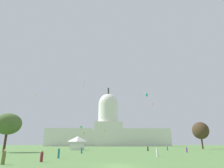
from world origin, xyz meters
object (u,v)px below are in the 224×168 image
(person_olive_back_center, at_px, (4,158))
(kite_red_low, at_px, (102,137))
(kite_white_high, at_px, (126,108))
(kite_green_low, at_px, (81,127))
(tree_east_near, at_px, (200,131))
(kite_yellow_mid, at_px, (35,96))
(kite_orange_low, at_px, (84,134))
(kite_turquoise_low, at_px, (147,95))
(capitol_building, at_px, (108,130))
(kite_pink_mid, at_px, (153,104))
(person_black_back_left, at_px, (148,149))
(kite_violet_high, at_px, (139,96))
(person_maroon_mid_right, at_px, (42,157))
(person_teal_mid_center, at_px, (167,148))
(person_teal_edge_west, at_px, (59,153))
(person_teal_near_tree_east, at_px, (82,151))
(kite_black_mid, at_px, (102,117))
(kite_blue_high, at_px, (84,83))
(kite_cyan_mid, at_px, (108,116))
(event_tent, at_px, (78,143))
(tree_west_near, at_px, (8,124))
(person_white_aisle_center, at_px, (157,152))
(kite_gold_low, at_px, (105,131))
(person_purple_near_tree_west, at_px, (187,150))

(person_olive_back_center, xyz_separation_m, kite_red_low, (12.12, 160.21, 7.44))
(kite_white_high, bearing_deg, kite_green_low, 129.51)
(tree_east_near, height_order, kite_yellow_mid, kite_yellow_mid)
(kite_orange_low, distance_m, kite_turquoise_low, 86.60)
(capitol_building, xyz_separation_m, kite_turquoise_low, (8.00, -159.31, 0.27))
(kite_pink_mid, relative_size, kite_yellow_mid, 2.57)
(person_black_back_left, relative_size, kite_violet_high, 1.36)
(kite_red_low, xyz_separation_m, kite_white_high, (23.89, 9.29, 29.95))
(person_maroon_mid_right, relative_size, kite_yellow_mid, 1.14)
(person_teal_mid_center, height_order, kite_red_low, kite_red_low)
(person_black_back_left, bearing_deg, kite_turquoise_low, 61.29)
(person_teal_edge_west, xyz_separation_m, person_teal_near_tree_east, (2.28, 17.34, -0.11))
(kite_red_low, relative_size, kite_green_low, 0.94)
(person_teal_edge_west, bearing_deg, kite_pink_mid, -99.78)
(person_black_back_left, xyz_separation_m, kite_green_low, (-30.57, 55.70, 12.17))
(person_teal_near_tree_east, xyz_separation_m, kite_orange_low, (-7.88, 86.41, 8.78))
(tree_east_near, relative_size, kite_white_high, 8.98)
(kite_white_high, bearing_deg, kite_violet_high, 171.70)
(kite_black_mid, bearing_deg, kite_blue_high, -85.52)
(kite_green_low, xyz_separation_m, kite_cyan_mid, (18.97, 48.25, 13.87))
(kite_black_mid, distance_m, kite_pink_mid, 43.88)
(person_teal_mid_center, distance_m, kite_orange_low, 74.82)
(person_olive_back_center, distance_m, kite_cyan_mid, 152.29)
(person_teal_edge_west, height_order, kite_blue_high, kite_blue_high)
(person_teal_mid_center, xyz_separation_m, kite_black_mid, (-26.55, 82.10, 22.81))
(event_tent, bearing_deg, tree_west_near, -133.49)
(event_tent, relative_size, kite_yellow_mid, 4.41)
(capitol_building, bearing_deg, kite_cyan_mid, -91.64)
(kite_pink_mid, bearing_deg, kite_red_low, -100.60)
(event_tent, height_order, kite_violet_high, kite_violet_high)
(person_black_back_left, height_order, kite_red_low, kite_red_low)
(person_white_aisle_center, xyz_separation_m, kite_red_low, (-11.55, 145.52, 7.46))
(person_teal_mid_center, distance_m, kite_cyan_mid, 103.63)
(tree_west_near, bearing_deg, kite_gold_low, 76.30)
(person_teal_mid_center, bearing_deg, kite_blue_high, 65.99)
(kite_turquoise_low, relative_size, kite_blue_high, 0.25)
(capitol_building, bearing_deg, kite_violet_high, -65.67)
(person_teal_edge_west, xyz_separation_m, kite_turquoise_low, (21.83, 22.00, 16.73))
(capitol_building, xyz_separation_m, person_olive_back_center, (-18.37, -191.84, -16.47))
(person_teal_near_tree_east, bearing_deg, person_maroon_mid_right, 39.92)
(person_purple_near_tree_west, distance_m, kite_red_low, 130.62)
(event_tent, relative_size, tree_west_near, 0.51)
(kite_turquoise_low, bearing_deg, kite_orange_low, 176.18)
(person_white_aisle_center, bearing_deg, kite_violet_high, 86.15)
(capitol_building, distance_m, kite_violet_high, 67.96)
(person_white_aisle_center, bearing_deg, tree_west_near, 158.62)
(kite_turquoise_low, xyz_separation_m, kite_cyan_mid, (-9.22, 116.54, 9.29))
(person_purple_near_tree_west, bearing_deg, person_teal_mid_center, -78.22)
(person_purple_near_tree_west, bearing_deg, person_maroon_mid_right, 53.30)
(kite_white_high, height_order, kite_pink_mid, kite_white_high)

